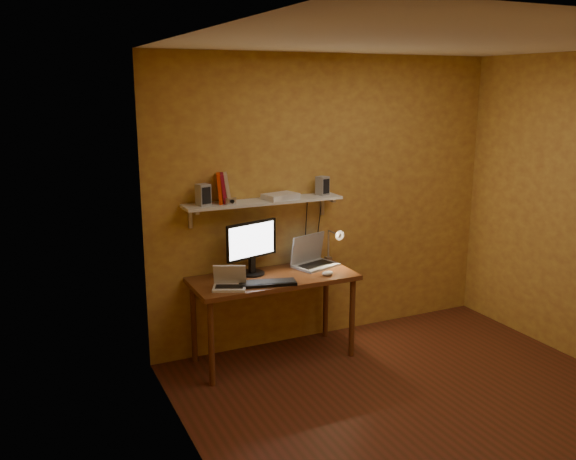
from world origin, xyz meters
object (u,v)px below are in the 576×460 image
laptop (312,257)px  speaker_left (203,195)px  netbook (229,282)px  shelf_camera (231,201)px  speaker_right (322,186)px  keyboard (268,283)px  wall_shelf (264,202)px  desk (273,286)px  desk_lamp (335,241)px  monitor (252,245)px  router (281,196)px  mouse (328,273)px

laptop → speaker_left: 1.17m
netbook → shelf_camera: (0.12, 0.25, 0.60)m
speaker_right → netbook: bearing=179.6°
netbook → keyboard: bearing=15.3°
wall_shelf → keyboard: size_ratio=3.01×
speaker_right → shelf_camera: speaker_right is taller
laptop → wall_shelf: bearing=157.3°
desk → desk_lamp: bearing=10.8°
keyboard → monitor: bearing=105.8°
laptop → shelf_camera: 0.96m
desk_lamp → speaker_left: 1.30m
router → desk: bearing=-130.0°
netbook → speaker_left: size_ratio=1.78×
wall_shelf → keyboard: 0.71m
laptop → netbook: bearing=-179.7°
router → shelf_camera: bearing=-173.7°
netbook → router: router is taller
monitor → speaker_left: bearing=156.5°
mouse → shelf_camera: (-0.75, 0.29, 0.63)m
keyboard → shelf_camera: bearing=136.6°
wall_shelf → shelf_camera: size_ratio=14.81×
speaker_right → desk: bearing=-178.8°
keyboard → mouse: (0.56, 0.01, 0.01)m
mouse → router: router is taller
shelf_camera → router: (0.47, 0.05, -0.00)m
netbook → monitor: bearing=65.6°
wall_shelf → laptop: wall_shelf is taller
monitor → laptop: 0.61m
monitor → desk_lamp: size_ratio=1.32×
wall_shelf → laptop: 0.70m
speaker_right → wall_shelf: bearing=162.5°
keyboard → router: bearing=65.9°
laptop → monitor: bearing=164.3°
monitor → keyboard: (0.01, -0.31, -0.25)m
wall_shelf → laptop: (0.44, -0.04, -0.54)m
speaker_left → laptop: bearing=-15.4°
desk → desk_lamp: desk_lamp is taller
wall_shelf → mouse: wall_shelf is taller
speaker_left → router: 0.69m
wall_shelf → keyboard: (-0.13, -0.37, -0.60)m
laptop → mouse: bearing=-109.8°
laptop → mouse: (-0.01, -0.32, -0.05)m
mouse → shelf_camera: bearing=152.8°
desk_lamp → speaker_right: (-0.09, 0.08, 0.50)m
keyboard → shelf_camera: (-0.19, 0.30, 0.64)m
wall_shelf → mouse: (0.43, -0.36, -0.59)m
desk → mouse: 0.47m
desk → keyboard: size_ratio=3.01×
shelf_camera → router: 0.47m
laptop → mouse: laptop is taller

